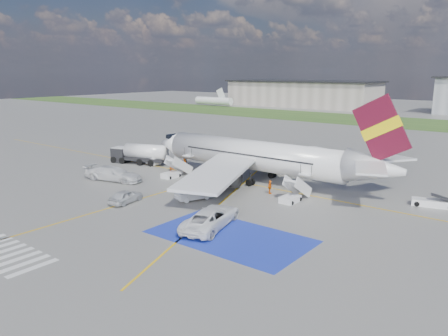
{
  "coord_description": "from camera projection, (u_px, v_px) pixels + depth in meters",
  "views": [
    {
      "loc": [
        31.85,
        -32.69,
        14.18
      ],
      "look_at": [
        2.2,
        5.08,
        3.5
      ],
      "focal_mm": 35.0,
      "sensor_mm": 36.0,
      "label": 1
    }
  ],
  "objects": [
    {
      "name": "ground",
      "position": [
        179.0,
        205.0,
        47.37
      ],
      "size": [
        400.0,
        400.0,
        0.0
      ],
      "primitive_type": "plane",
      "color": "#60605E",
      "rests_on": "ground"
    },
    {
      "name": "grass_strip",
      "position": [
        419.0,
        124.0,
        120.32
      ],
      "size": [
        400.0,
        30.0,
        0.01
      ],
      "primitive_type": "cube",
      "color": "#2D4C1E",
      "rests_on": "ground"
    },
    {
      "name": "taxiway_line_main",
      "position": [
        244.0,
        183.0,
        56.59
      ],
      "size": [
        120.0,
        0.2,
        0.01
      ],
      "primitive_type": "cube",
      "color": "gold",
      "rests_on": "ground"
    },
    {
      "name": "taxiway_line_cross",
      "position": [
        71.0,
        219.0,
        42.71
      ],
      "size": [
        0.2,
        60.0,
        0.01
      ],
      "primitive_type": "cube",
      "color": "gold",
      "rests_on": "ground"
    },
    {
      "name": "taxiway_line_diag",
      "position": [
        244.0,
        183.0,
        56.59
      ],
      "size": [
        20.71,
        56.45,
        0.01
      ],
      "primitive_type": "cube",
      "rotation": [
        0.0,
        0.0,
        0.35
      ],
      "color": "gold",
      "rests_on": "ground"
    },
    {
      "name": "staging_box",
      "position": [
        230.0,
        236.0,
        38.27
      ],
      "size": [
        14.0,
        8.0,
        0.01
      ],
      "primitive_type": "cube",
      "color": "#1B2FA4",
      "rests_on": "ground"
    },
    {
      "name": "crosswalk",
      "position": [
        5.0,
        254.0,
        34.64
      ],
      "size": [
        9.0,
        4.0,
        0.01
      ],
      "color": "silver",
      "rests_on": "ground"
    },
    {
      "name": "terminal_west",
      "position": [
        302.0,
        94.0,
        179.26
      ],
      "size": [
        60.0,
        22.0,
        10.0
      ],
      "primitive_type": "cube",
      "color": "gray",
      "rests_on": "ground"
    },
    {
      "name": "airliner",
      "position": [
        262.0,
        156.0,
        56.48
      ],
      "size": [
        36.81,
        32.95,
        11.92
      ],
      "color": "silver",
      "rests_on": "ground"
    },
    {
      "name": "airstairs_fwd",
      "position": [
        173.0,
        173.0,
        59.65
      ],
      "size": [
        1.9,
        5.2,
        3.6
      ],
      "color": "silver",
      "rests_on": "ground"
    },
    {
      "name": "airstairs_aft",
      "position": [
        292.0,
        196.0,
        48.5
      ],
      "size": [
        1.9,
        5.2,
        3.6
      ],
      "color": "silver",
      "rests_on": "ground"
    },
    {
      "name": "fuel_tanker",
      "position": [
        140.0,
        155.0,
        68.1
      ],
      "size": [
        9.54,
        4.88,
        3.15
      ],
      "rotation": [
        0.0,
        0.0,
        0.28
      ],
      "color": "black",
      "rests_on": "ground"
    },
    {
      "name": "gpu_cart",
      "position": [
        153.0,
        160.0,
        67.27
      ],
      "size": [
        2.43,
        1.75,
        1.88
      ],
      "rotation": [
        0.0,
        0.0,
        -0.14
      ],
      "color": "silver",
      "rests_on": "ground"
    },
    {
      "name": "belt_loader",
      "position": [
        434.0,
        203.0,
        46.67
      ],
      "size": [
        4.84,
        2.7,
        1.4
      ],
      "rotation": [
        0.0,
        0.0,
        0.27
      ],
      "color": "silver",
      "rests_on": "ground"
    },
    {
      "name": "car_silver_a",
      "position": [
        126.0,
        196.0,
        47.87
      ],
      "size": [
        2.44,
        4.57,
        1.48
      ],
      "primitive_type": "imported",
      "rotation": [
        0.0,
        0.0,
        3.31
      ],
      "color": "#B0B2B7",
      "rests_on": "ground"
    },
    {
      "name": "car_silver_b",
      "position": [
        194.0,
        194.0,
        49.05
      ],
      "size": [
        2.92,
        4.65,
        1.45
      ],
      "primitive_type": "imported",
      "rotation": [
        0.0,
        0.0,
        2.8
      ],
      "color": "silver",
      "rests_on": "ground"
    },
    {
      "name": "van_white_a",
      "position": [
        211.0,
        214.0,
        40.43
      ],
      "size": [
        4.65,
        7.09,
        2.45
      ],
      "primitive_type": "imported",
      "rotation": [
        0.0,
        0.0,
        3.41
      ],
      "color": "white",
      "rests_on": "ground"
    },
    {
      "name": "van_white_b",
      "position": [
        113.0,
        171.0,
        57.63
      ],
      "size": [
        6.73,
        3.94,
        2.47
      ],
      "primitive_type": "imported",
      "rotation": [
        0.0,
        0.0,
        1.8
      ],
      "color": "silver",
      "rests_on": "ground"
    },
    {
      "name": "crew_fwd",
      "position": [
        172.0,
        165.0,
        62.64
      ],
      "size": [
        0.82,
        0.86,
        1.98
      ],
      "primitive_type": "imported",
      "rotation": [
        0.0,
        0.0,
        0.9
      ],
      "color": "#F2600C",
      "rests_on": "ground"
    },
    {
      "name": "crew_nose",
      "position": [
        184.0,
        163.0,
        64.89
      ],
      "size": [
        0.95,
        0.97,
        1.58
      ],
      "primitive_type": "imported",
      "rotation": [
        0.0,
        0.0,
        -0.87
      ],
      "color": "orange",
      "rests_on": "ground"
    },
    {
      "name": "crew_aft",
      "position": [
        270.0,
        187.0,
        51.46
      ],
      "size": [
        0.55,
        1.0,
        1.62
      ],
      "primitive_type": "imported",
      "rotation": [
        0.0,
        0.0,
        1.74
      ],
      "color": "orange",
      "rests_on": "ground"
    }
  ]
}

